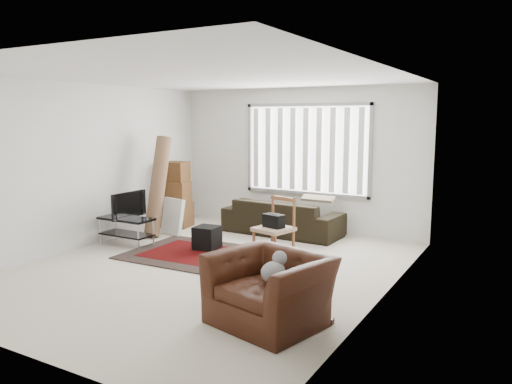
% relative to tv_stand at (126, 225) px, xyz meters
% --- Properties ---
extents(room, '(6.00, 6.02, 2.71)m').
position_rel_tv_stand_xyz_m(room, '(1.98, 0.11, 1.41)').
color(room, beige).
rests_on(room, ground).
extents(persian_rug, '(2.55, 1.74, 0.02)m').
position_rel_tv_stand_xyz_m(persian_rug, '(1.58, 0.11, -0.33)').
color(persian_rug, black).
rests_on(persian_rug, ground).
extents(tv_stand, '(0.95, 0.43, 0.48)m').
position_rel_tv_stand_xyz_m(tv_stand, '(0.00, 0.00, 0.00)').
color(tv_stand, black).
rests_on(tv_stand, ground).
extents(tv, '(0.10, 0.77, 0.44)m').
position_rel_tv_stand_xyz_m(tv, '(-0.00, 0.00, 0.35)').
color(tv, black).
rests_on(tv, tv_stand).
extents(subwoofer, '(0.40, 0.40, 0.37)m').
position_rel_tv_stand_xyz_m(subwoofer, '(1.36, 0.42, -0.14)').
color(subwoofer, black).
rests_on(subwoofer, persian_rug).
extents(moving_boxes, '(0.60, 0.57, 1.28)m').
position_rel_tv_stand_xyz_m(moving_boxes, '(-0.19, 1.59, 0.25)').
color(moving_boxes, '#57371B').
rests_on(moving_boxes, ground).
extents(white_flatpack, '(0.56, 0.32, 0.67)m').
position_rel_tv_stand_xyz_m(white_flatpack, '(0.17, 1.01, -0.01)').
color(white_flatpack, silver).
rests_on(white_flatpack, ground).
extents(rolled_rug, '(0.34, 0.77, 1.82)m').
position_rel_tv_stand_xyz_m(rolled_rug, '(-0.02, 0.84, 0.57)').
color(rolled_rug, brown).
rests_on(rolled_rug, ground).
extents(sofa, '(2.23, 1.03, 0.85)m').
position_rel_tv_stand_xyz_m(sofa, '(1.92, 2.05, 0.08)').
color(sofa, black).
rests_on(sofa, ground).
extents(side_chair, '(0.61, 0.61, 0.94)m').
position_rel_tv_stand_xyz_m(side_chair, '(2.56, 0.49, 0.17)').
color(side_chair, tan).
rests_on(side_chair, ground).
extents(armchair, '(1.34, 1.23, 0.84)m').
position_rel_tv_stand_xyz_m(armchair, '(3.63, -1.66, 0.08)').
color(armchair, '#38170B').
rests_on(armchair, ground).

